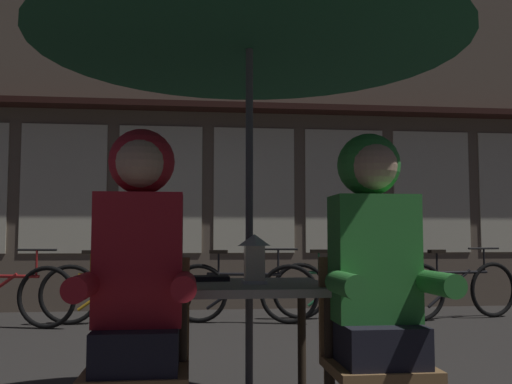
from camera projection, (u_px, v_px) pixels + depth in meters
The scene contains 14 objects.
cafe_table at pixel (249, 305), 2.75m from camera, with size 0.72×0.72×0.74m.
patio_umbrella at pixel (249, 12), 2.86m from camera, with size 2.10×2.10×2.31m.
lantern at pixel (254, 258), 2.73m from camera, with size 0.11×0.11×0.23m.
chair_left at pixel (138, 355), 2.32m from camera, with size 0.40×0.40×0.87m.
chair_right at pixel (373, 350), 2.43m from camera, with size 0.40×0.40×0.87m.
person_left_hooded at pixel (139, 265), 2.29m from camera, with size 0.45×0.56×1.40m.
person_right_hooded at pixel (376, 264), 2.40m from camera, with size 0.45×0.56×1.40m.
shopfront_building at pixel (252, 88), 8.35m from camera, with size 10.00×0.93×6.20m.
bicycle_nearest at pixel (1, 295), 6.20m from camera, with size 1.65×0.43×0.84m.
bicycle_second at pixel (117, 292), 6.51m from camera, with size 1.68×0.12×0.84m.
bicycle_third at pixel (243, 292), 6.53m from camera, with size 1.66×0.39×0.84m.
bicycle_fourth at pixel (343, 289), 6.87m from camera, with size 1.68×0.16×0.84m.
bicycle_fifth at pixel (458, 289), 6.86m from camera, with size 1.65×0.42×0.84m.
book at pixel (208, 278), 2.91m from camera, with size 0.20×0.14×0.02m, color black.
Camera 1 is at (-0.28, -2.77, 0.95)m, focal length 41.03 mm.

